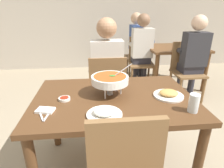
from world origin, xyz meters
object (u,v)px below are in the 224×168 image
object	(u,v)px
dining_table_main	(114,108)
drink_glass	(194,104)
chair_diner_main	(107,87)
appetizer_plate	(169,94)
sauce_dish	(64,99)
chair_bg_left	(141,59)
patron_bg_right	(137,42)
diner_main	(107,68)
dining_table_far	(175,54)
chair_bg_right	(138,53)
patron_bg_left	(141,47)
patron_bg_middle	(193,54)
curry_bowl	(110,80)
chair_bg_middle	(186,67)
rice_plate	(104,113)

from	to	relation	value
dining_table_main	drink_glass	xyz separation A→B (m)	(0.52, -0.28, 0.16)
chair_diner_main	appetizer_plate	bearing A→B (deg)	-60.09
sauce_dish	chair_bg_left	world-z (taller)	chair_bg_left
chair_bg_left	patron_bg_right	bearing A→B (deg)	86.54
drink_glass	diner_main	bearing A→B (deg)	116.42
appetizer_plate	chair_diner_main	bearing A→B (deg)	119.91
dining_table_far	patron_bg_right	world-z (taller)	patron_bg_right
dining_table_main	chair_bg_left	size ratio (longest dim) A/B	1.42
chair_bg_right	patron_bg_left	xyz separation A→B (m)	(-0.06, -0.49, 0.24)
patron_bg_middle	sauce_dish	bearing A→B (deg)	-142.32
chair_diner_main	drink_glass	world-z (taller)	chair_diner_main
dining_table_main	curry_bowl	distance (m)	0.24
patron_bg_left	patron_bg_middle	distance (m)	0.89
dining_table_far	chair_bg_middle	distance (m)	0.51
curry_bowl	sauce_dish	bearing A→B (deg)	-169.37
appetizer_plate	patron_bg_left	distance (m)	2.00
patron_bg_right	curry_bowl	bearing A→B (deg)	-107.93
diner_main	patron_bg_right	bearing A→B (deg)	66.14
rice_plate	appetizer_plate	world-z (taller)	same
rice_plate	chair_bg_right	xyz separation A→B (m)	(0.87, 2.71, -0.25)
dining_table_main	appetizer_plate	xyz separation A→B (m)	(0.44, -0.04, 0.13)
dining_table_main	patron_bg_left	distance (m)	2.07
chair_diner_main	chair_bg_left	xyz separation A→B (m)	(0.72, 1.27, 0.00)
curry_bowl	patron_bg_left	bearing A→B (deg)	68.64
patron_bg_left	chair_bg_right	bearing A→B (deg)	82.52
patron_bg_right	chair_bg_left	bearing A→B (deg)	-93.46
curry_bowl	patron_bg_left	xyz separation A→B (m)	(0.74, 1.89, -0.12)
patron_bg_left	curry_bowl	bearing A→B (deg)	-111.36
diner_main	appetizer_plate	distance (m)	0.91
sauce_dish	dining_table_main	bearing A→B (deg)	2.77
diner_main	curry_bowl	bearing A→B (deg)	-92.20
drink_glass	dining_table_far	bearing A→B (deg)	69.54
chair_bg_middle	appetizer_plate	bearing A→B (deg)	-121.30
sauce_dish	dining_table_far	distance (m)	2.58
diner_main	rice_plate	size ratio (longest dim) A/B	5.46
chair_diner_main	rice_plate	size ratio (longest dim) A/B	3.75
chair_bg_left	patron_bg_middle	world-z (taller)	patron_bg_middle
curry_bowl	patron_bg_right	size ratio (longest dim) A/B	0.25
rice_plate	chair_bg_middle	xyz separation A→B (m)	(1.41, 1.68, -0.25)
diner_main	chair_bg_middle	bearing A→B (deg)	26.06
sauce_dish	diner_main	bearing A→B (deg)	63.32
patron_bg_right	dining_table_main	bearing A→B (deg)	-107.01
drink_glass	dining_table_far	xyz separation A→B (m)	(0.81, 2.18, -0.19)
patron_bg_right	patron_bg_left	bearing A→B (deg)	-94.28
diner_main	chair_bg_left	world-z (taller)	diner_main
dining_table_main	diner_main	bearing A→B (deg)	90.00
sauce_dish	dining_table_far	xyz separation A→B (m)	(1.72, 1.92, -0.14)
patron_bg_middle	chair_bg_left	bearing A→B (deg)	134.11
sauce_dish	chair_bg_middle	size ratio (longest dim) A/B	0.10
curry_bowl	chair_bg_middle	distance (m)	1.94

